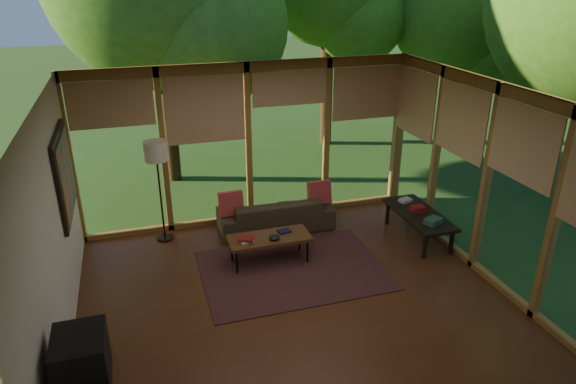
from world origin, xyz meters
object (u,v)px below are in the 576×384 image
object	(u,v)px
coffee_table	(269,239)
side_console	(419,215)
sofa	(276,214)
television	(82,360)
floor_lamp	(156,157)

from	to	relation	value
coffee_table	side_console	distance (m)	2.47
side_console	sofa	bearing A→B (deg)	154.27
television	coffee_table	bearing A→B (deg)	46.09
side_console	television	bearing A→B (deg)	-152.92
television	coffee_table	xyz separation A→B (m)	(2.38, 2.47, -0.46)
television	floor_lamp	world-z (taller)	floor_lamp
television	side_console	xyz separation A→B (m)	(4.85, 2.48, -0.44)
television	coffee_table	distance (m)	3.46
television	side_console	size ratio (longest dim) A/B	0.39
floor_lamp	side_console	distance (m)	4.20
sofa	television	size ratio (longest dim) A/B	3.43
television	coffee_table	world-z (taller)	television
sofa	coffee_table	xyz separation A→B (m)	(-0.38, -1.02, 0.12)
floor_lamp	sofa	bearing A→B (deg)	-5.48
coffee_table	side_console	world-z (taller)	side_console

